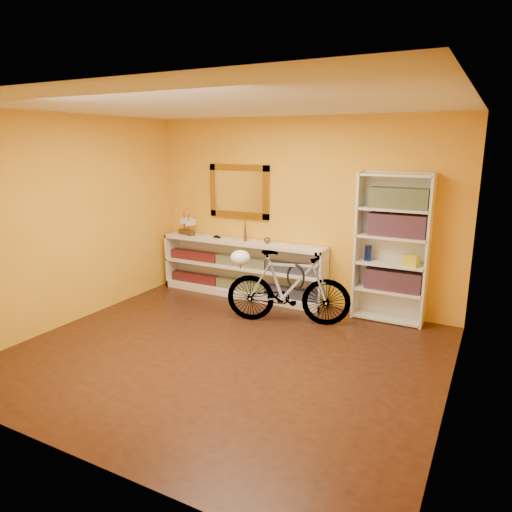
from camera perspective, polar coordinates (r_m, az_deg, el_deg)
The scene contains 24 objects.
floor at distance 5.24m, azimuth -3.66°, elevation -11.83°, with size 4.50×4.00×0.01m, color black.
ceiling at distance 4.74m, azimuth -4.15°, elevation 17.95°, with size 4.50×4.00×0.01m, color silver.
back_wall at distance 6.59m, azimuth 5.33°, elevation 5.34°, with size 4.50×0.01×2.60m, color gold.
left_wall at distance 6.29m, azimuth -21.70°, elevation 4.03°, with size 0.01×4.00×2.60m, color gold.
right_wall at distance 4.14m, azimuth 23.77°, elevation -0.76°, with size 0.01×4.00×2.60m, color gold.
gilt_mirror at distance 6.94m, azimuth -2.08°, elevation 7.89°, with size 0.98×0.06×0.78m, color olive.
wall_socket at distance 6.53m, azimuth 12.39°, elevation -4.49°, with size 0.09×0.01×0.09m, color silver.
console_unit at distance 6.95m, azimuth -1.73°, elevation -1.53°, with size 2.60×0.35×0.85m, color silver, non-canonical shape.
cd_row_lower at distance 7.01m, azimuth -1.79°, elevation -3.58°, with size 2.50×0.13×0.14m, color black.
cd_row_upper at distance 6.91m, azimuth -1.81°, elevation -0.69°, with size 2.50×0.13×0.14m, color navy.
model_ship at distance 7.35m, azimuth -8.48°, elevation 3.98°, with size 0.30×0.11×0.36m, color #3C2711, non-canonical shape.
toy_car at distance 7.07m, azimuth -4.77°, elevation 2.23°, with size 0.00×0.00×0.00m, color black.
bronze_ornament at distance 6.79m, azimuth -1.33°, elevation 3.31°, with size 0.06×0.06×0.35m, color brown.
decorative_orb at distance 6.65m, azimuth 1.39°, elevation 1.93°, with size 0.09×0.09×0.09m, color brown.
bookcase at distance 6.11m, azimuth 16.25°, elevation 0.86°, with size 0.90×0.30×1.90m, color silver, non-canonical shape.
book_row_a at distance 6.20m, azimuth 16.45°, elevation -2.84°, with size 0.70×0.22×0.26m, color maroon.
book_row_b at distance 6.05m, azimuth 16.90°, elevation 3.62°, with size 0.70×0.22×0.28m, color maroon.
book_row_c at distance 6.00m, azimuth 17.12°, elevation 6.77°, with size 0.70×0.22×0.25m, color navy.
travel_mug at distance 6.17m, azimuth 13.53°, elevation 0.35°, with size 0.09×0.09×0.20m, color navy.
red_tin at distance 6.08m, azimuth 14.84°, elevation 6.71°, with size 0.15×0.15×0.19m, color maroon.
yellow_bag at distance 6.06m, azimuth 18.40°, elevation -0.53°, with size 0.18×0.12×0.14m, color gold.
bicycle at distance 5.91m, azimuth 3.94°, elevation -3.85°, with size 1.61×0.42×0.95m, color silver.
helmet at distance 5.91m, azimuth -1.94°, elevation -0.20°, with size 0.26×0.24×0.19m, color white.
u_lock at distance 5.86m, azimuth 4.88°, elevation -2.58°, with size 0.24×0.24×0.03m, color black.
Camera 1 is at (2.49, -4.02, 2.25)m, focal length 32.73 mm.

